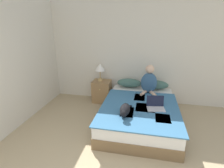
# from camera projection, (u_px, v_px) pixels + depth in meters

# --- Properties ---
(wall_back) EXTENTS (5.28, 0.05, 2.55)m
(wall_back) POSITION_uv_depth(u_px,v_px,m) (133.00, 53.00, 4.41)
(wall_back) COLOR beige
(wall_back) RESTS_ON ground_plane
(wall_side) EXTENTS (0.05, 4.63, 2.55)m
(wall_side) POSITION_uv_depth(u_px,v_px,m) (4.00, 66.00, 3.13)
(wall_side) COLOR beige
(wall_side) RESTS_ON ground_plane
(bed) EXTENTS (1.51, 2.11, 0.45)m
(bed) POSITION_uv_depth(u_px,v_px,m) (140.00, 113.00, 3.68)
(bed) COLOR brown
(bed) RESTS_ON ground_plane
(pillow_near) EXTENTS (0.62, 0.26, 0.22)m
(pillow_near) POSITION_uv_depth(u_px,v_px,m) (129.00, 83.00, 4.46)
(pillow_near) COLOR #42665B
(pillow_near) RESTS_ON bed
(pillow_far) EXTENTS (0.62, 0.26, 0.22)m
(pillow_far) POSITION_uv_depth(u_px,v_px,m) (156.00, 85.00, 4.33)
(pillow_far) COLOR #42665B
(pillow_far) RESTS_ON bed
(person_sitting) EXTENTS (0.38, 0.37, 0.67)m
(person_sitting) POSITION_uv_depth(u_px,v_px,m) (149.00, 81.00, 4.04)
(person_sitting) COLOR #33567A
(person_sitting) RESTS_ON bed
(cat_tabby) EXTENTS (0.20, 0.59, 0.19)m
(cat_tabby) POSITION_uv_depth(u_px,v_px,m) (125.00, 110.00, 3.13)
(cat_tabby) COLOR black
(cat_tabby) RESTS_ON bed
(laptop_open) EXTENTS (0.37, 0.31, 0.23)m
(laptop_open) POSITION_uv_depth(u_px,v_px,m) (156.00, 106.00, 3.36)
(laptop_open) COLOR #B7B7BC
(laptop_open) RESTS_ON bed
(nightstand) EXTENTS (0.46, 0.42, 0.57)m
(nightstand) POSITION_uv_depth(u_px,v_px,m) (102.00, 91.00, 4.64)
(nightstand) COLOR #937047
(nightstand) RESTS_ON ground_plane
(table_lamp) EXTENTS (0.25, 0.25, 0.46)m
(table_lamp) POSITION_uv_depth(u_px,v_px,m) (100.00, 68.00, 4.44)
(table_lamp) COLOR tan
(table_lamp) RESTS_ON nightstand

